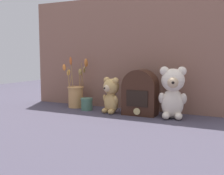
{
  "coord_description": "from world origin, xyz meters",
  "views": [
    {
      "loc": [
        0.77,
        -1.55,
        0.36
      ],
      "look_at": [
        0.0,
        0.02,
        0.16
      ],
      "focal_mm": 45.0,
      "sensor_mm": 36.0,
      "label": 1
    }
  ],
  "objects": [
    {
      "name": "decorative_tin_tall",
      "position": [
        -0.18,
        0.01,
        0.04
      ],
      "size": [
        0.08,
        0.08,
        0.08
      ],
      "color": "#47705B",
      "rests_on": "ground"
    },
    {
      "name": "flower_vase",
      "position": [
        -0.3,
        0.06,
        0.09
      ],
      "size": [
        0.17,
        0.13,
        0.35
      ],
      "color": "tan",
      "rests_on": "ground"
    },
    {
      "name": "teddy_bear_large",
      "position": [
        0.39,
        0.01,
        0.15
      ],
      "size": [
        0.17,
        0.15,
        0.29
      ],
      "color": "beige",
      "rests_on": "ground"
    },
    {
      "name": "teddy_bear_medium",
      "position": [
        0.01,
        -0.01,
        0.12
      ],
      "size": [
        0.13,
        0.12,
        0.22
      ],
      "color": "tan",
      "rests_on": "ground"
    },
    {
      "name": "ground_plane",
      "position": [
        0.0,
        0.0,
        0.0
      ],
      "size": [
        4.0,
        4.0,
        0.0
      ],
      "primitive_type": "plane",
      "color": "#3D3847"
    },
    {
      "name": "backdrop_wall",
      "position": [
        0.0,
        0.17,
        0.37
      ],
      "size": [
        1.38,
        0.02,
        0.74
      ],
      "color": "#845B4C",
      "rests_on": "ground"
    },
    {
      "name": "vintage_radio",
      "position": [
        0.19,
        0.02,
        0.13
      ],
      "size": [
        0.2,
        0.13,
        0.27
      ],
      "color": "#381E14",
      "rests_on": "ground"
    }
  ]
}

